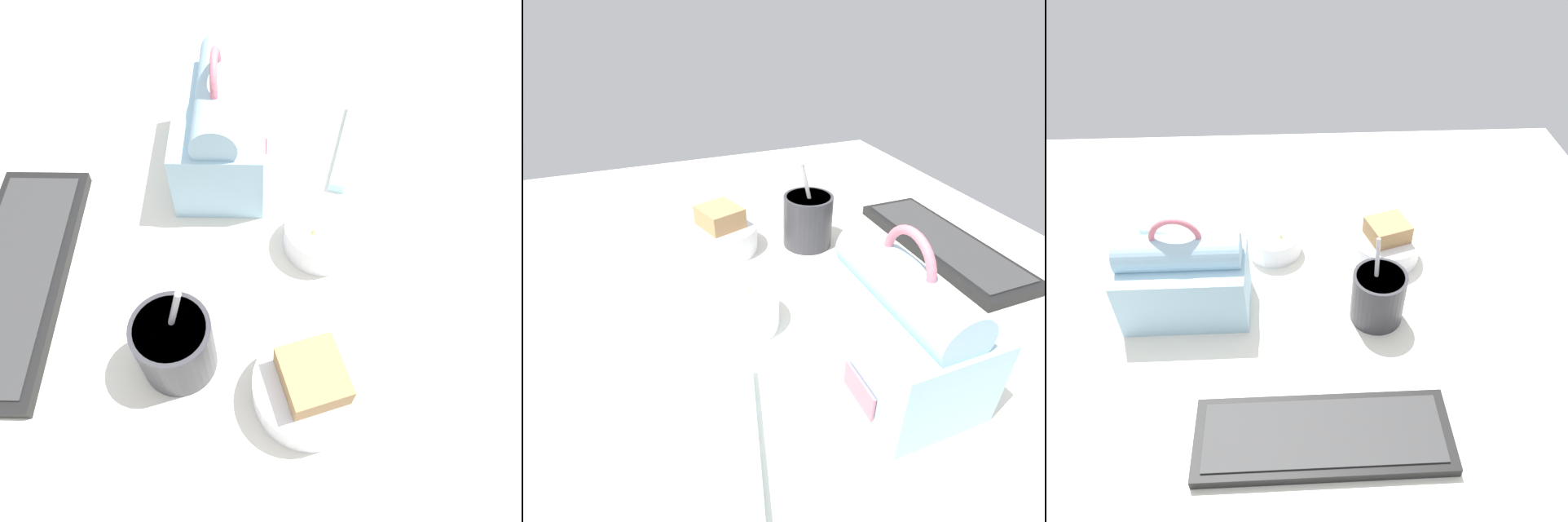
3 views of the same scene
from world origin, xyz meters
The scene contains 7 objects.
desk_surface centered at (0.00, 0.00, 1.00)cm, with size 140.00×110.00×2.00cm.
keyboard centered at (-2.67, 32.94, 3.02)cm, with size 36.16×12.46×2.10cm.
lunch_bag centered at (19.15, 6.63, 9.31)cm, with size 21.18×12.91×20.02cm.
soup_cup centered at (-13.49, 10.17, 7.10)cm, with size 9.07×9.07×16.26cm.
bento_bowl_sandwich centered at (-17.50, -5.34, 5.14)cm, with size 13.19×13.19×8.43cm.
bento_bowl_snacks centered at (4.09, -7.84, 4.42)cm, with size 10.58×10.58×5.44cm.
chopstick_case centered at (22.71, -12.90, 2.80)cm, with size 18.77×6.87×1.60cm.
Camera 1 is at (-36.11, 0.40, 61.55)cm, focal length 35.00 mm.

